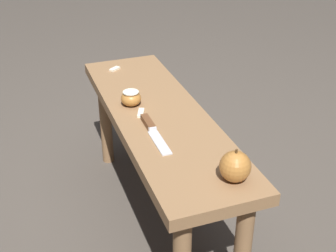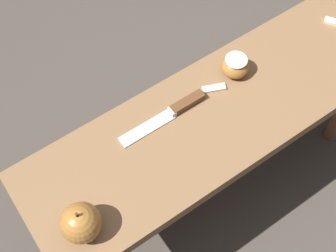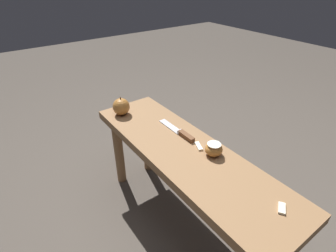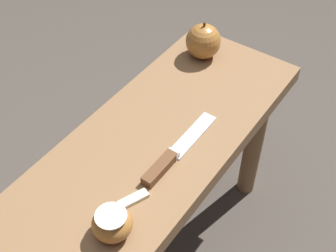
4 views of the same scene
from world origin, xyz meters
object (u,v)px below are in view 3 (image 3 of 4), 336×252
at_px(knife, 181,133).
at_px(apple_cut, 214,149).
at_px(wooden_bench, 184,165).
at_px(apple_whole, 121,107).

distance_m(knife, apple_cut, 0.20).
height_order(wooden_bench, apple_cut, apple_cut).
bearing_deg(knife, apple_cut, -176.26).
relative_size(knife, apple_cut, 3.30).
relative_size(wooden_bench, apple_whole, 10.75).
relative_size(wooden_bench, knife, 4.45).
xyz_separation_m(apple_whole, apple_cut, (0.52, 0.14, -0.02)).
xyz_separation_m(wooden_bench, knife, (-0.10, 0.06, 0.09)).
bearing_deg(apple_whole, apple_cut, 15.20).
relative_size(knife, apple_whole, 2.42).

